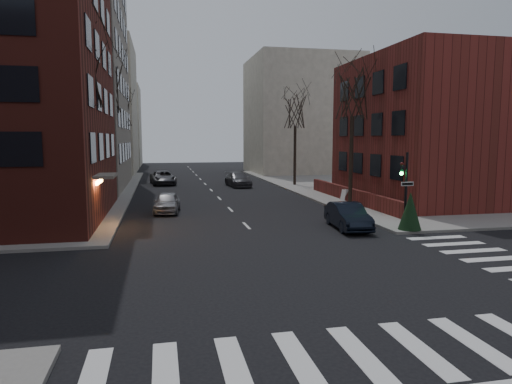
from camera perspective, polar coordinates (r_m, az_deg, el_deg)
ground at (r=14.41m, az=7.92°, el=-13.13°), size 160.00×160.00×0.00m
sidewalk_far_right at (r=54.60m, az=26.25°, el=1.00°), size 44.00×44.00×0.15m
building_left_tan at (r=49.19m, az=-27.42°, el=16.69°), size 18.00×18.00×28.00m
building_right_brick at (r=38.14m, az=22.00°, el=7.19°), size 12.00×14.00×11.00m
low_wall_right at (r=34.92m, az=11.78°, el=-0.36°), size 0.35×16.00×1.00m
building_distant_la at (r=68.64m, az=-20.83°, el=9.75°), size 14.00×16.00×18.00m
building_distant_ra at (r=65.81m, az=5.60°, el=9.43°), size 14.00×14.00×16.00m
building_distant_lb at (r=85.17m, az=-17.66°, el=7.86°), size 10.00×12.00×14.00m
traffic_signal at (r=25.29m, az=18.09°, el=-0.35°), size 0.76×0.44×4.00m
tree_left_a at (r=27.29m, az=-21.14°, el=13.86°), size 4.18×4.18×10.26m
tree_left_b at (r=39.16m, az=-18.32°, el=12.32°), size 4.40×4.40×10.80m
tree_left_c at (r=52.99m, az=-16.59°, el=9.88°), size 3.96×3.96×9.72m
tree_right_a at (r=33.69m, az=11.98°, el=11.96°), size 3.96×3.96×9.72m
tree_right_b at (r=46.79m, az=4.94°, el=10.04°), size 3.74×3.74×9.18m
streetlamp_near at (r=34.92m, az=-17.78°, el=5.37°), size 0.36×0.36×6.28m
streetlamp_far at (r=54.85m, az=-15.66°, el=5.82°), size 0.36×0.36×6.28m
parked_sedan at (r=25.12m, az=11.40°, el=-2.96°), size 1.85×4.40×1.41m
car_lane_silver at (r=30.65m, az=-11.07°, el=-1.29°), size 1.97×4.03×1.32m
car_lane_gray at (r=46.39m, az=-2.26°, el=1.58°), size 2.38×5.05×1.42m
car_lane_far at (r=49.30m, az=-11.57°, el=1.77°), size 2.93×5.41×1.44m
sandwich_board at (r=35.07m, az=11.11°, el=-0.39°), size 0.51×0.63×0.90m
evergreen_shrub at (r=25.00m, az=18.71°, el=-2.24°), size 1.46×1.46×1.96m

